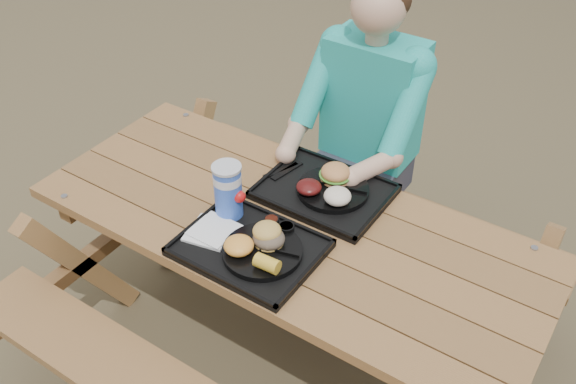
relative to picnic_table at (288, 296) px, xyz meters
The scene contains 18 objects.
ground 0.38m from the picnic_table, ahead, with size 60.00×60.00×0.00m, color #999999.
picnic_table is the anchor object (origin of this frame).
tray_near 0.43m from the picnic_table, 97.12° to the right, with size 0.45×0.35×0.02m, color black.
tray_far 0.43m from the picnic_table, 82.22° to the left, with size 0.45×0.35×0.02m, color black.
plate_near 0.45m from the picnic_table, 80.90° to the right, with size 0.26×0.26×0.02m, color black.
plate_far 0.46m from the picnic_table, 74.63° to the left, with size 0.26×0.26×0.02m, color black.
napkin_stack 0.49m from the picnic_table, 129.02° to the right, with size 0.14×0.14×0.02m, color white.
soda_cup 0.53m from the picnic_table, 151.79° to the right, with size 0.09×0.09×0.19m, color blue.
condiment_bbq 0.42m from the picnic_table, 108.33° to the right, with size 0.05×0.05×0.03m, color black.
condiment_mustard 0.42m from the picnic_table, 60.42° to the right, with size 0.05×0.05×0.03m, color gold.
sandwich 0.49m from the picnic_table, 78.60° to the right, with size 0.10×0.10×0.10m, color gold, non-canonical shape.
mac_cheese 0.50m from the picnic_table, 95.82° to the right, with size 0.10×0.10×0.05m, color #FAAD41.
corn_cob 0.52m from the picnic_table, 69.87° to the right, with size 0.08×0.08×0.05m, color gold, non-canonical shape.
cutlery_far 0.48m from the picnic_table, 124.47° to the left, with size 0.03×0.15×0.01m, color black.
burger 0.53m from the picnic_table, 80.66° to the left, with size 0.11×0.11×0.10m, color #C88146, non-canonical shape.
baked_beans 0.46m from the picnic_table, 90.99° to the left, with size 0.09×0.09×0.04m, color #4E100F.
potato_salad 0.48m from the picnic_table, 51.95° to the left, with size 0.10×0.10×0.05m, color white.
diner 0.75m from the picnic_table, 94.61° to the left, with size 0.48×0.84×1.28m, color #1997B0, non-canonical shape.
Camera 1 is at (0.92, -1.39, 2.20)m, focal length 40.00 mm.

